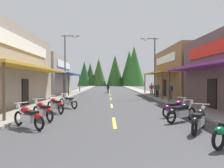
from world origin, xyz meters
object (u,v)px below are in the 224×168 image
motorcycle_parked_right_1 (199,119)px  motorcycle_parked_left_1 (43,110)px  streetlamp_left (67,58)px  pedestrian_by_shop (170,91)px  pedestrian_strolling (152,88)px  rider_cruising_lead (108,89)px  pedestrian_browsing (157,89)px  motorcycle_parked_left_2 (55,105)px  motorcycle_parked_left_3 (68,101)px  motorcycle_parked_left_0 (29,116)px  streetlamp_right (152,59)px  motorcycle_parked_right_3 (176,108)px  motorcycle_parked_right_2 (181,112)px

motorcycle_parked_right_1 → motorcycle_parked_left_1: 7.19m
streetlamp_left → pedestrian_by_shop: streetlamp_left is taller
pedestrian_strolling → rider_cruising_lead: bearing=-110.4°
motorcycle_parked_right_1 → pedestrian_strolling: bearing=29.9°
pedestrian_by_shop → pedestrian_browsing: size_ratio=0.99×
motorcycle_parked_left_1 → motorcycle_parked_left_2: (0.02, 2.24, 0.00)m
motorcycle_parked_left_3 → motorcycle_parked_left_0: bearing=128.6°
streetlamp_left → motorcycle_parked_left_2: 10.19m
streetlamp_right → motorcycle_parked_right_3: 11.91m
pedestrian_browsing → motorcycle_parked_right_2: bearing=-149.9°
motorcycle_parked_left_0 → pedestrian_strolling: (8.84, 16.30, 0.48)m
rider_cruising_lead → streetlamp_right: bearing=-153.5°
motorcycle_parked_right_1 → pedestrian_browsing: bearing=28.5°
pedestrian_browsing → streetlamp_left: bearing=132.4°
motorcycle_parked_right_3 → rider_cruising_lead: rider_cruising_lead is taller
motorcycle_parked_right_2 → motorcycle_parked_left_3: 8.05m
motorcycle_parked_left_0 → pedestrian_strolling: 18.55m
motorcycle_parked_right_3 → motorcycle_parked_left_1: same height
motorcycle_parked_right_1 → motorcycle_parked_right_3: size_ratio=0.95×
motorcycle_parked_right_3 → pedestrian_strolling: size_ratio=1.12×
motorcycle_parked_right_3 → pedestrian_by_shop: size_ratio=1.10×
streetlamp_left → streetlamp_right: bearing=2.6°
motorcycle_parked_left_1 → motorcycle_parked_right_1: bearing=-153.3°
streetlamp_left → motorcycle_parked_left_0: streetlamp_left is taller
streetlamp_right → motorcycle_parked_left_0: streetlamp_right is taller
motorcycle_parked_left_0 → rider_cruising_lead: size_ratio=0.83×
pedestrian_by_shop → pedestrian_strolling: bearing=178.9°
streetlamp_left → motorcycle_parked_left_0: bearing=-85.1°
motorcycle_parked_left_2 → rider_cruising_lead: rider_cruising_lead is taller
streetlamp_left → pedestrian_by_shop: bearing=-12.8°
streetlamp_right → motorcycle_parked_left_3: size_ratio=4.13×
motorcycle_parked_left_0 → motorcycle_parked_left_3: size_ratio=1.09×
motorcycle_parked_right_1 → motorcycle_parked_right_2: 1.80m
motorcycle_parked_left_3 → pedestrian_browsing: 11.53m
motorcycle_parked_right_2 → motorcycle_parked_left_0: (-6.83, -1.07, 0.00)m
motorcycle_parked_right_2 → rider_cruising_lead: bearing=67.2°
motorcycle_parked_left_1 → pedestrian_browsing: bearing=-80.2°
motorcycle_parked_right_2 → motorcycle_parked_left_2: same height
motorcycle_parked_left_1 → pedestrian_browsing: pedestrian_browsing is taller
motorcycle_parked_right_3 → motorcycle_parked_left_3: bearing=120.2°
streetlamp_left → motorcycle_parked_right_1: streetlamp_left is taller
motorcycle_parked_right_1 → motorcycle_parked_left_2: bearing=92.4°
motorcycle_parked_right_1 → rider_cruising_lead: rider_cruising_lead is taller
motorcycle_parked_left_2 → pedestrian_browsing: bearing=-83.0°
motorcycle_parked_right_2 → motorcycle_parked_right_3: same height
motorcycle_parked_left_1 → pedestrian_by_shop: size_ratio=0.95×
motorcycle_parked_left_2 → streetlamp_right: bearing=-81.3°
motorcycle_parked_right_2 → streetlamp_left: bearing=91.3°
pedestrian_browsing → motorcycle_parked_left_1: bearing=-176.9°
pedestrian_strolling → pedestrian_browsing: bearing=30.6°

